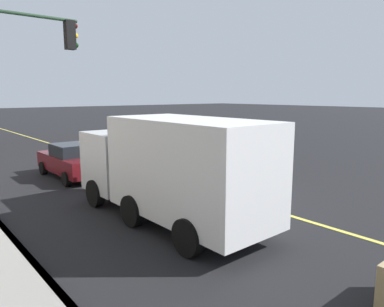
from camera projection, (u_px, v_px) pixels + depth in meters
ground at (221, 195)px, 13.16m from camera, size 200.00×200.00×0.00m
curb_edge at (16, 244)px, 8.66m from camera, size 80.00×0.16×0.15m
lane_stripe_center at (221, 195)px, 13.16m from camera, size 80.00×0.16×0.01m
car_maroon at (74, 160)px, 15.92m from camera, size 4.31×2.04×1.54m
truck_white at (171, 167)px, 10.20m from camera, size 7.04×2.43×3.05m
traffic_light_mast at (11, 75)px, 10.43m from camera, size 0.28×3.34×6.32m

